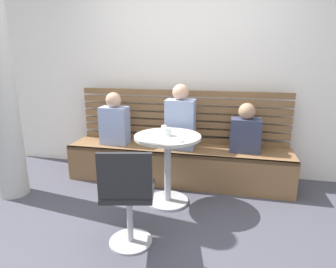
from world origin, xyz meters
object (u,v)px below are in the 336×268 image
object	(u,v)px
person_adult	(180,120)
cup_glass_short	(168,132)
cafe_table	(168,156)
person_child_middle	(114,121)
cup_espresso_small	(164,128)
booth_bench	(178,164)
person_child_left	(246,131)
plate_small	(175,140)
white_chair	(128,195)

from	to	relation	value
person_adult	cup_glass_short	xyz separation A→B (m)	(-0.03, -0.54, -0.01)
cafe_table	cup_glass_short	distance (m)	0.26
cup_glass_short	person_child_middle	bearing A→B (deg)	145.50
person_child_middle	cup_espresso_small	bearing A→B (deg)	-26.30
cup_espresso_small	booth_bench	bearing A→B (deg)	76.84
person_child_left	plate_small	world-z (taller)	person_child_left
cup_glass_short	plate_small	bearing A→B (deg)	-57.78
person_child_left	cup_glass_short	size ratio (longest dim) A/B	7.09
cafe_table	person_adult	world-z (taller)	person_adult
person_child_middle	cafe_table	bearing A→B (deg)	-34.35
booth_bench	person_child_left	xyz separation A→B (m)	(0.79, 0.03, 0.47)
person_child_left	plate_small	size ratio (longest dim) A/B	3.34
white_chair	plate_small	distance (m)	0.74
person_child_middle	plate_small	distance (m)	1.17
booth_bench	cafe_table	distance (m)	0.63
plate_small	cup_espresso_small	bearing A→B (deg)	117.59
white_chair	person_child_middle	bearing A→B (deg)	116.25
white_chair	booth_bench	bearing A→B (deg)	84.35
cafe_table	cup_glass_short	bearing A→B (deg)	-83.40
plate_small	person_child_left	bearing A→B (deg)	48.51
cafe_table	white_chair	world-z (taller)	white_chair
cafe_table	person_adult	xyz separation A→B (m)	(0.03, 0.54, 0.27)
booth_bench	cup_espresso_small	world-z (taller)	cup_espresso_small
person_child_middle	person_adult	bearing A→B (deg)	-1.15
cup_espresso_small	cup_glass_short	bearing A→B (deg)	-66.82
white_chair	cup_glass_short	distance (m)	0.88
booth_bench	cafe_table	bearing A→B (deg)	-90.04
cafe_table	plate_small	size ratio (longest dim) A/B	4.35
person_adult	person_child_left	world-z (taller)	person_adult
person_adult	cup_glass_short	world-z (taller)	person_adult
person_child_middle	person_child_left	bearing A→B (deg)	1.28
plate_small	cafe_table	bearing A→B (deg)	121.80
cup_glass_short	plate_small	world-z (taller)	cup_glass_short
booth_bench	cup_espresso_small	xyz separation A→B (m)	(-0.08, -0.36, 0.55)
cafe_table	cup_espresso_small	xyz separation A→B (m)	(-0.08, 0.19, 0.25)
person_adult	cup_espresso_small	size ratio (longest dim) A/B	13.72
person_child_middle	booth_bench	bearing A→B (deg)	0.32
cup_espresso_small	plate_small	world-z (taller)	cup_espresso_small
cafe_table	person_child_middle	distance (m)	1.00
cafe_table	person_child_middle	xyz separation A→B (m)	(-0.81, 0.55, 0.21)
person_child_middle	plate_small	bearing A→B (deg)	-38.48
person_child_middle	cup_espresso_small	distance (m)	0.81
cafe_table	plate_small	xyz separation A→B (m)	(0.11, -0.18, 0.23)
cafe_table	person_child_left	world-z (taller)	person_child_left
booth_bench	plate_small	xyz separation A→B (m)	(0.11, -0.73, 0.52)
person_child_middle	cup_espresso_small	world-z (taller)	person_child_middle
cup_espresso_small	cup_glass_short	distance (m)	0.22
booth_bench	cafe_table	xyz separation A→B (m)	(-0.00, -0.56, 0.30)
white_chair	plate_small	world-z (taller)	white_chair
white_chair	person_child_left	xyz separation A→B (m)	(0.92, 1.40, 0.22)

